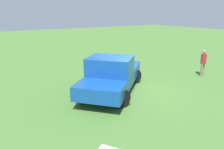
% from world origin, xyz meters
% --- Properties ---
extents(ground_plane, '(80.00, 80.00, 0.00)m').
position_xyz_m(ground_plane, '(0.00, 0.00, 0.00)').
color(ground_plane, '#477533').
extents(pickup_truck, '(5.11, 4.86, 1.82)m').
position_xyz_m(pickup_truck, '(0.93, -0.28, 0.95)').
color(pickup_truck, black).
rests_on(pickup_truck, ground_plane).
extents(person_bystander, '(0.37, 0.37, 1.61)m').
position_xyz_m(person_bystander, '(-5.34, 0.30, 0.90)').
color(person_bystander, '#7A6B51').
rests_on(person_bystander, ground_plane).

